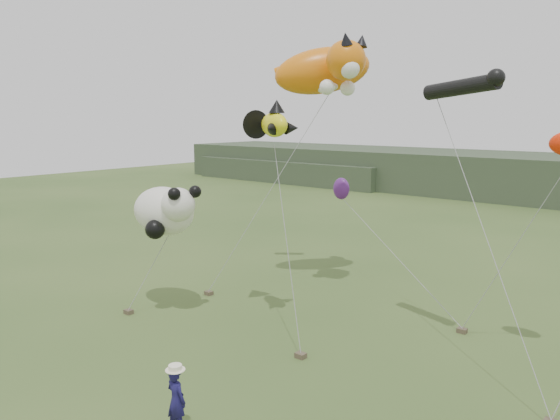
% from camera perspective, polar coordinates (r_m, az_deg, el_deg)
% --- Properties ---
extents(ground, '(120.00, 120.00, 0.00)m').
position_cam_1_polar(ground, '(15.70, -7.31, -19.13)').
color(ground, '#385123').
rests_on(ground, ground).
extents(headland, '(90.00, 13.00, 4.00)m').
position_cam_1_polar(headland, '(55.84, 25.93, 2.95)').
color(headland, '#2D3D28').
rests_on(headland, ground).
extents(festival_attendant, '(0.61, 0.42, 1.63)m').
position_cam_1_polar(festival_attendant, '(14.12, -10.78, -18.95)').
color(festival_attendant, '#18134A').
rests_on(festival_attendant, ground).
extents(sandbag_anchors, '(14.99, 6.73, 0.17)m').
position_cam_1_polar(sandbag_anchors, '(19.44, 2.94, -12.89)').
color(sandbag_anchors, brown).
rests_on(sandbag_anchors, ground).
extents(cat_kite, '(5.69, 4.69, 2.63)m').
position_cam_1_polar(cat_kite, '(24.04, 4.96, 14.44)').
color(cat_kite, orange).
rests_on(cat_kite, ground).
extents(fish_kite, '(2.84, 1.88, 1.38)m').
position_cam_1_polar(fish_kite, '(19.62, -1.47, 9.00)').
color(fish_kite, yellow).
rests_on(fish_kite, ground).
extents(panda_kite, '(3.35, 2.17, 2.08)m').
position_cam_1_polar(panda_kite, '(21.58, -11.86, -0.06)').
color(panda_kite, white).
rests_on(panda_kite, ground).
extents(misc_kites, '(12.56, 5.78, 3.74)m').
position_cam_1_polar(misc_kites, '(21.93, 16.61, 4.12)').
color(misc_kites, red).
rests_on(misc_kites, ground).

